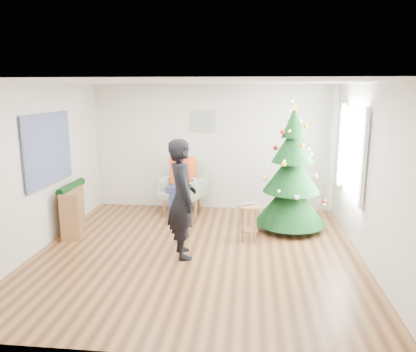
# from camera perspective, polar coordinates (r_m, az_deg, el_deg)

# --- Properties ---
(floor) EXTENTS (5.00, 5.00, 0.00)m
(floor) POSITION_cam_1_polar(r_m,az_deg,el_deg) (6.43, -1.48, -10.75)
(floor) COLOR brown
(floor) RESTS_ON ground
(ceiling) EXTENTS (5.00, 5.00, 0.00)m
(ceiling) POSITION_cam_1_polar(r_m,az_deg,el_deg) (5.92, -1.62, 13.10)
(ceiling) COLOR white
(ceiling) RESTS_ON wall_back
(wall_back) EXTENTS (5.00, 0.00, 5.00)m
(wall_back) POSITION_cam_1_polar(r_m,az_deg,el_deg) (8.49, 0.70, 4.03)
(wall_back) COLOR silver
(wall_back) RESTS_ON floor
(wall_front) EXTENTS (5.00, 0.00, 5.00)m
(wall_front) POSITION_cam_1_polar(r_m,az_deg,el_deg) (3.67, -6.78, -7.12)
(wall_front) COLOR silver
(wall_front) RESTS_ON floor
(wall_left) EXTENTS (0.00, 5.00, 5.00)m
(wall_left) POSITION_cam_1_polar(r_m,az_deg,el_deg) (6.84, -22.80, 1.07)
(wall_left) COLOR silver
(wall_left) RESTS_ON floor
(wall_right) EXTENTS (0.00, 5.00, 5.00)m
(wall_right) POSITION_cam_1_polar(r_m,az_deg,el_deg) (6.23, 21.89, 0.14)
(wall_right) COLOR silver
(wall_right) RESTS_ON floor
(window_panel) EXTENTS (0.04, 1.30, 1.40)m
(window_panel) POSITION_cam_1_polar(r_m,az_deg,el_deg) (7.14, 19.66, 3.39)
(window_panel) COLOR white
(window_panel) RESTS_ON wall_right
(curtains) EXTENTS (0.05, 1.75, 1.50)m
(curtains) POSITION_cam_1_polar(r_m,az_deg,el_deg) (7.14, 19.43, 3.39)
(curtains) COLOR white
(curtains) RESTS_ON wall_right
(christmas_tree) EXTENTS (1.26, 1.26, 2.28)m
(christmas_tree) POSITION_cam_1_polar(r_m,az_deg,el_deg) (7.34, 11.70, 0.30)
(christmas_tree) COLOR #3F2816
(christmas_tree) RESTS_ON floor
(stool) EXTENTS (0.41, 0.41, 0.62)m
(stool) POSITION_cam_1_polar(r_m,az_deg,el_deg) (6.86, 5.78, -6.50)
(stool) COLOR brown
(stool) RESTS_ON floor
(laptop) EXTENTS (0.40, 0.35, 0.03)m
(laptop) POSITION_cam_1_polar(r_m,az_deg,el_deg) (6.76, 5.83, -3.98)
(laptop) COLOR silver
(laptop) RESTS_ON stool
(armchair) EXTENTS (1.00, 0.98, 1.05)m
(armchair) POSITION_cam_1_polar(r_m,az_deg,el_deg) (8.32, -3.48, -2.54)
(armchair) COLOR #99AE8C
(armchair) RESTS_ON floor
(seated_person) EXTENTS (0.57, 0.75, 1.37)m
(seated_person) POSITION_cam_1_polar(r_m,az_deg,el_deg) (8.19, -3.73, -0.47)
(seated_person) COLOR navy
(seated_person) RESTS_ON armchair
(standing_man) EXTENTS (0.64, 0.77, 1.80)m
(standing_man) POSITION_cam_1_polar(r_m,az_deg,el_deg) (6.05, -3.67, -3.21)
(standing_man) COLOR black
(standing_man) RESTS_ON floor
(game_controller) EXTENTS (0.08, 0.13, 0.04)m
(game_controller) POSITION_cam_1_polar(r_m,az_deg,el_deg) (5.92, -1.92, -0.55)
(game_controller) COLOR white
(game_controller) RESTS_ON standing_man
(console) EXTENTS (0.58, 1.04, 0.80)m
(console) POSITION_cam_1_polar(r_m,az_deg,el_deg) (7.60, -18.49, -4.54)
(console) COLOR brown
(console) RESTS_ON floor
(garland) EXTENTS (0.14, 0.90, 0.14)m
(garland) POSITION_cam_1_polar(r_m,az_deg,el_deg) (7.49, -18.70, -1.46)
(garland) COLOR black
(garland) RESTS_ON console
(tapestry) EXTENTS (0.03, 1.50, 1.15)m
(tapestry) POSITION_cam_1_polar(r_m,az_deg,el_deg) (7.04, -21.52, 3.54)
(tapestry) COLOR black
(tapestry) RESTS_ON wall_left
(framed_picture) EXTENTS (0.52, 0.05, 0.42)m
(framed_picture) POSITION_cam_1_polar(r_m,az_deg,el_deg) (8.42, -0.69, 7.73)
(framed_picture) COLOR tan
(framed_picture) RESTS_ON wall_back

